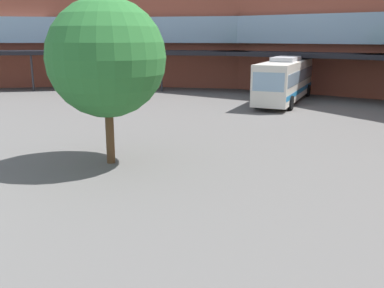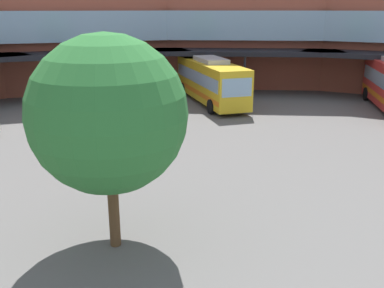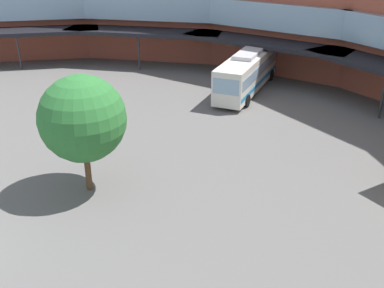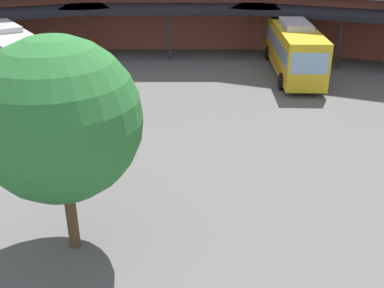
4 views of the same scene
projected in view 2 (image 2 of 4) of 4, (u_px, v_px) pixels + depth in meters
bus_3 at (211, 80)px, 35.84m from camera, size 3.15×11.38×3.74m
plaza_tree at (108, 115)px, 13.27m from camera, size 4.96×4.96×7.00m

